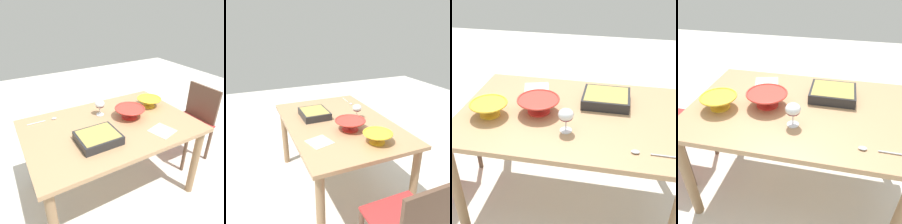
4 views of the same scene
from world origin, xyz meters
The scene contains 8 objects.
ground_plane centered at (0.00, 0.00, 0.00)m, with size 8.00×8.00×0.00m, color beige.
dining_table centered at (0.00, 0.00, 0.63)m, with size 1.41×0.94×0.73m.
wine_glass centered at (0.00, -0.20, 0.82)m, with size 0.09×0.09×0.14m.
casserole_dish centered at (0.20, 0.17, 0.76)m, with size 0.30×0.26×0.07m.
mixing_bowl centered at (-0.49, -0.12, 0.77)m, with size 0.23×0.23×0.09m.
small_bowl centered at (-0.21, -0.03, 0.78)m, with size 0.27×0.27×0.10m.
serving_spoon centered at (0.44, -0.32, 0.73)m, with size 0.25×0.03×0.01m.
napkin centered at (-0.31, 0.29, 0.73)m, with size 0.17×0.17×0.00m, color #B2CCB7.
Camera 3 is at (0.26, -1.56, 1.70)m, focal length 47.55 mm.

